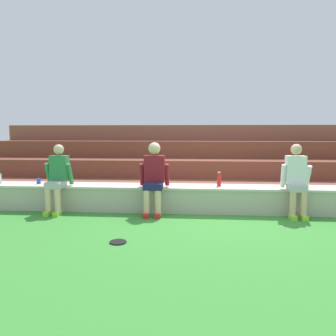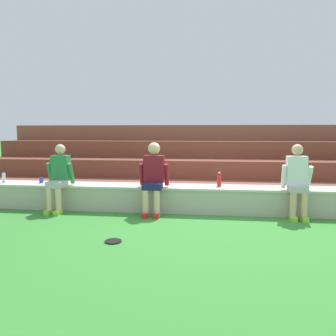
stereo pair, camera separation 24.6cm
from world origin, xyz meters
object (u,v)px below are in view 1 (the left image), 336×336
water_bottle_center_gap (219,179)px  person_center (296,179)px  person_left_of_center (154,176)px  water_bottle_mid_left (0,179)px  person_far_left (57,177)px  plastic_cup_left_end (39,181)px  frisbee (118,242)px

water_bottle_center_gap → person_center: bearing=-12.2°
person_left_of_center → water_bottle_mid_left: 3.17m
person_left_of_center → person_far_left: bearing=-179.7°
water_bottle_center_gap → plastic_cup_left_end: 3.61m
water_bottle_mid_left → person_left_of_center: bearing=-4.3°
water_bottle_center_gap → frisbee: size_ratio=1.19×
frisbee → person_left_of_center: bearing=79.5°
person_far_left → water_bottle_mid_left: person_far_left is taller
person_center → plastic_cup_left_end: (-4.96, 0.31, -0.15)m
person_center → plastic_cup_left_end: size_ratio=12.64×
person_left_of_center → plastic_cup_left_end: (-2.38, 0.31, -0.18)m
water_bottle_center_gap → water_bottle_mid_left: (-4.38, -0.05, -0.03)m
plastic_cup_left_end → frisbee: (2.08, -1.93, -0.54)m
person_center → water_bottle_mid_left: person_center is taller
frisbee → plastic_cup_left_end: bearing=137.1°
water_bottle_mid_left → water_bottle_center_gap: bearing=0.6°
person_far_left → plastic_cup_left_end: 0.64m
person_center → water_bottle_mid_left: size_ratio=5.96×
person_center → frisbee: (-2.88, -1.62, -0.69)m
person_left_of_center → person_center: bearing=-0.2°
person_left_of_center → frisbee: bearing=-100.5°
person_left_of_center → person_center: size_ratio=1.02×
person_far_left → water_bottle_mid_left: bearing=169.3°
water_bottle_center_gap → frisbee: (-1.53, -1.91, -0.62)m
water_bottle_mid_left → person_center: bearing=-2.4°
water_bottle_mid_left → person_far_left: bearing=-10.7°
person_center → water_bottle_center_gap: size_ratio=4.70×
person_center → frisbee: 3.37m
person_center → plastic_cup_left_end: bearing=176.4°
water_bottle_mid_left → plastic_cup_left_end: size_ratio=2.12×
plastic_cup_left_end → frisbee: plastic_cup_left_end is taller
person_far_left → person_center: size_ratio=0.98×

